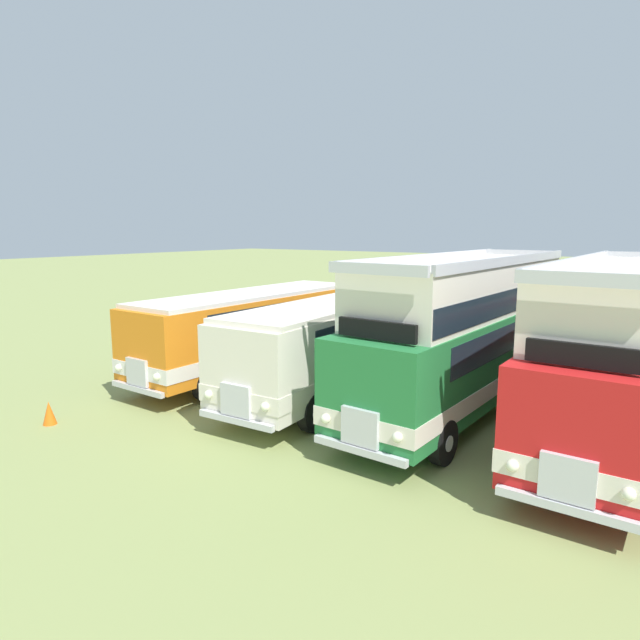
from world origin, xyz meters
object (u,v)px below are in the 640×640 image
object	(u,v)px
bus_first_in_row	(253,326)
bus_second_in_row	(341,339)
bus_fourth_in_row	(620,346)
bus_third_in_row	(465,331)
cone_far_end	(49,413)

from	to	relation	value
bus_first_in_row	bus_second_in_row	world-z (taller)	same
bus_fourth_in_row	bus_first_in_row	bearing A→B (deg)	-177.90
bus_first_in_row	bus_third_in_row	distance (m)	7.84
bus_fourth_in_row	bus_third_in_row	bearing A→B (deg)	-177.21
bus_fourth_in_row	cone_far_end	size ratio (longest dim) A/B	17.93
bus_first_in_row	bus_third_in_row	world-z (taller)	bus_third_in_row
cone_far_end	bus_second_in_row	bearing A→B (deg)	55.20
bus_first_in_row	cone_far_end	distance (m)	7.43
bus_first_in_row	cone_far_end	world-z (taller)	bus_first_in_row
bus_first_in_row	bus_second_in_row	xyz separation A→B (m)	(3.90, -0.19, 0.00)
bus_second_in_row	cone_far_end	xyz separation A→B (m)	(-4.89, -7.04, -1.43)
bus_second_in_row	cone_far_end	distance (m)	8.69
bus_second_in_row	bus_fourth_in_row	world-z (taller)	bus_fourth_in_row
bus_third_in_row	cone_far_end	bearing A→B (deg)	-139.70
bus_fourth_in_row	cone_far_end	world-z (taller)	bus_fourth_in_row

